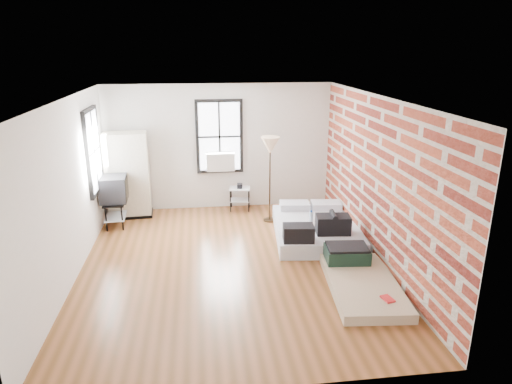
{
  "coord_description": "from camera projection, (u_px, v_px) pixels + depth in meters",
  "views": [
    {
      "loc": [
        -0.46,
        -7.03,
        3.57
      ],
      "look_at": [
        0.48,
        0.3,
        1.19
      ],
      "focal_mm": 32.0,
      "sensor_mm": 36.0,
      "label": 1
    }
  ],
  "objects": [
    {
      "name": "ground",
      "position": [
        231.0,
        265.0,
        7.79
      ],
      "size": [
        6.0,
        6.0,
        0.0
      ],
      "primitive_type": "plane",
      "color": "brown",
      "rests_on": "ground"
    },
    {
      "name": "room_shell",
      "position": [
        241.0,
        160.0,
        7.63
      ],
      "size": [
        5.02,
        6.02,
        2.8
      ],
      "color": "silver",
      "rests_on": "ground"
    },
    {
      "name": "mattress_main",
      "position": [
        316.0,
        228.0,
        8.88
      ],
      "size": [
        1.78,
        2.28,
        0.68
      ],
      "rotation": [
        0.0,
        0.0,
        -0.1
      ],
      "color": "silver",
      "rests_on": "ground"
    },
    {
      "name": "mattress_bare",
      "position": [
        359.0,
        277.0,
        7.12
      ],
      "size": [
        1.18,
        2.0,
        0.41
      ],
      "rotation": [
        0.0,
        0.0,
        -0.09
      ],
      "color": "tan",
      "rests_on": "ground"
    },
    {
      "name": "wardrobe",
      "position": [
        128.0,
        175.0,
        9.77
      ],
      "size": [
        0.96,
        0.59,
        1.84
      ],
      "rotation": [
        0.0,
        0.0,
        0.06
      ],
      "color": "black",
      "rests_on": "ground"
    },
    {
      "name": "side_table",
      "position": [
        240.0,
        193.0,
        10.28
      ],
      "size": [
        0.51,
        0.43,
        0.61
      ],
      "rotation": [
        0.0,
        0.0,
        -0.14
      ],
      "color": "black",
      "rests_on": "ground"
    },
    {
      "name": "floor_lamp",
      "position": [
        270.0,
        149.0,
        9.28
      ],
      "size": [
        0.39,
        0.39,
        1.81
      ],
      "color": "black",
      "rests_on": "ground"
    },
    {
      "name": "tv_stand",
      "position": [
        114.0,
        190.0,
        9.28
      ],
      "size": [
        0.56,
        0.77,
        1.06
      ],
      "rotation": [
        0.0,
        0.0,
        0.05
      ],
      "color": "black",
      "rests_on": "ground"
    }
  ]
}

